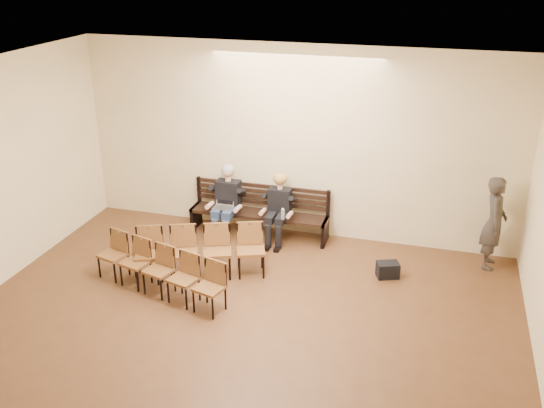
# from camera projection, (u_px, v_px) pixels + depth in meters

# --- Properties ---
(ground) EXTENTS (10.00, 10.00, 0.00)m
(ground) POSITION_uv_depth(u_px,v_px,m) (188.00, 407.00, 7.11)
(ground) COLOR brown
(ground) RESTS_ON ground
(room_walls) EXTENTS (8.02, 10.01, 3.51)m
(room_walls) POSITION_uv_depth(u_px,v_px,m) (204.00, 183.00, 6.81)
(room_walls) COLOR #FCE4B5
(room_walls) RESTS_ON ground
(bench) EXTENTS (2.60, 0.90, 0.45)m
(bench) POSITION_uv_depth(u_px,v_px,m) (259.00, 224.00, 11.28)
(bench) COLOR black
(bench) RESTS_ON ground
(seated_man) EXTENTS (0.55, 0.76, 1.31)m
(seated_man) POSITION_uv_depth(u_px,v_px,m) (227.00, 201.00, 11.15)
(seated_man) COLOR black
(seated_man) RESTS_ON ground
(seated_woman) EXTENTS (0.50, 0.69, 1.16)m
(seated_woman) POSITION_uv_depth(u_px,v_px,m) (278.00, 211.00, 10.93)
(seated_woman) COLOR black
(seated_woman) RESTS_ON ground
(laptop) EXTENTS (0.35, 0.27, 0.25)m
(laptop) POSITION_uv_depth(u_px,v_px,m) (223.00, 209.00, 11.05)
(laptop) COLOR silver
(laptop) RESTS_ON bench
(water_bottle) EXTENTS (0.08, 0.08, 0.21)m
(water_bottle) POSITION_uv_depth(u_px,v_px,m) (283.00, 220.00, 10.63)
(water_bottle) COLOR silver
(water_bottle) RESTS_ON bench
(bag) EXTENTS (0.41, 0.35, 0.26)m
(bag) POSITION_uv_depth(u_px,v_px,m) (388.00, 270.00, 9.87)
(bag) COLOR black
(bag) RESTS_ON ground
(passerby) EXTENTS (0.48, 0.70, 1.84)m
(passerby) POSITION_uv_depth(u_px,v_px,m) (495.00, 216.00, 9.91)
(passerby) COLOR #37322D
(passerby) RESTS_ON ground
(chair_row_front) EXTENTS (2.11, 1.18, 0.86)m
(chair_row_front) POSITION_uv_depth(u_px,v_px,m) (200.00, 252.00, 9.79)
(chair_row_front) COLOR brown
(chair_row_front) RESTS_ON ground
(chair_row_back) EXTENTS (2.38, 1.04, 0.77)m
(chair_row_back) POSITION_uv_depth(u_px,v_px,m) (159.00, 271.00, 9.32)
(chair_row_back) COLOR brown
(chair_row_back) RESTS_ON ground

